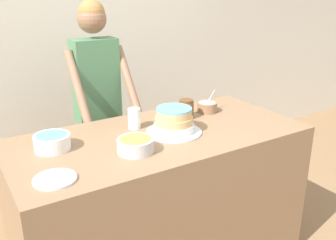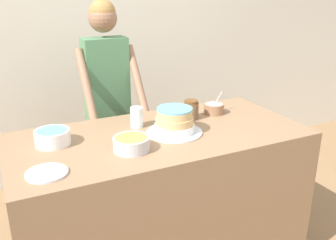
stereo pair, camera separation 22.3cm
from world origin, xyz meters
The scene contains 10 objects.
wall_back centered at (0.00, 1.96, 1.30)m, with size 10.00×0.05×2.60m.
counter centered at (0.00, 0.42, 0.48)m, with size 1.81×0.85×0.96m.
person_baker centered at (-0.10, 1.17, 1.08)m, with size 0.44×0.47×1.72m.
cake centered at (0.08, 0.39, 1.03)m, with size 0.34×0.34×0.16m.
frosting_bowl_blue centered at (-0.62, 0.54, 1.00)m, with size 0.20×0.20×0.09m.
frosting_bowl_olive centered at (-0.24, 0.27, 1.00)m, with size 0.20×0.20×0.08m.
frosting_bowl_pink centered at (0.50, 0.61, 0.99)m, with size 0.14×0.14×0.15m.
drinking_glass centered at (-0.09, 0.59, 1.02)m, with size 0.08×0.08×0.13m.
ceramic_plate centered at (-0.71, 0.19, 0.96)m, with size 0.20×0.20×0.01m.
stoneware_jar centered at (0.30, 0.57, 1.02)m, with size 0.10×0.10×0.13m.
Camera 2 is at (-0.88, -1.51, 1.81)m, focal length 40.00 mm.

